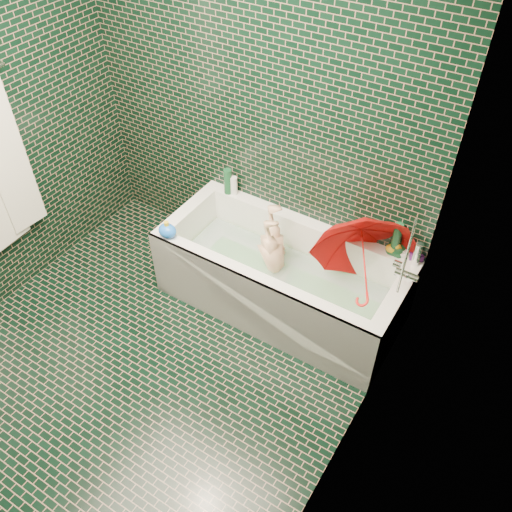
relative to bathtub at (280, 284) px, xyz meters
The scene contains 18 objects.
floor 1.12m from the bathtub, 114.07° to the right, with size 2.80×2.80×0.00m, color black.
wall_back 1.20m from the bathtub, 138.90° to the left, with size 2.80×2.80×0.00m, color black.
wall_right 1.68m from the bathtub, 49.85° to the right, with size 2.80×2.80×0.00m, color black.
bathtub is the anchor object (origin of this frame).
bath_mat 0.06m from the bathtub, 90.00° to the left, with size 1.35×0.47×0.01m, color green.
water 0.09m from the bathtub, 90.00° to the left, with size 1.48×0.53×0.00m, color silver.
faucet 0.99m from the bathtub, ahead, with size 0.18×0.19×0.55m.
child 0.14m from the bathtub, 141.20° to the left, with size 0.32×0.21×0.88m, color #E1B28C.
umbrella 0.67m from the bathtub, 11.99° to the left, with size 0.66×0.66×0.58m, color red.
soap_bottle_a 0.87m from the bathtub, 25.32° to the left, with size 0.09×0.09×0.24m, color white.
soap_bottle_b 0.94m from the bathtub, 24.09° to the left, with size 0.09×0.09×0.20m, color #531D6C.
soap_bottle_c 0.80m from the bathtub, 26.33° to the left, with size 0.15×0.15×0.19m, color #154A28.
bottle_right_tall 0.87m from the bathtub, 29.32° to the left, with size 0.06×0.06×0.24m, color #154A28.
bottle_right_pump 0.96m from the bathtub, 22.60° to the left, with size 0.05×0.05×0.17m, color silver.
bottle_left_tall 0.85m from the bathtub, 153.23° to the left, with size 0.06×0.06×0.20m, color #154A28.
bottle_left_short 0.81m from the bathtub, 150.69° to the left, with size 0.05×0.05×0.15m, color white.
rubber_duck 0.82m from the bathtub, 29.06° to the left, with size 0.10×0.07×0.09m.
bath_toy 0.87m from the bathtub, 157.04° to the right, with size 0.16×0.15×0.13m.
Camera 1 is at (1.71, -1.33, 2.99)m, focal length 38.00 mm.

